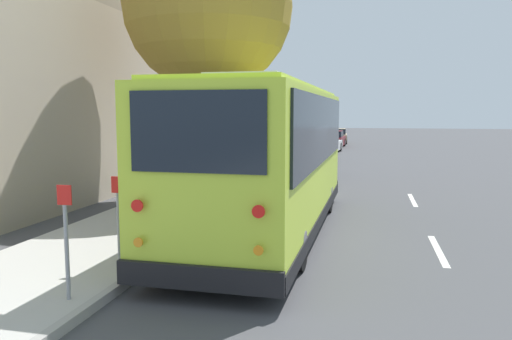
{
  "coord_description": "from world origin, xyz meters",
  "views": [
    {
      "loc": [
        -10.72,
        -1.73,
        2.8
      ],
      "look_at": [
        1.89,
        1.09,
        1.3
      ],
      "focal_mm": 35.0,
      "sensor_mm": 36.0,
      "label": 1
    }
  ],
  "objects": [
    {
      "name": "sign_post_near",
      "position": [
        -4.62,
        2.37,
        1.0
      ],
      "size": [
        0.06,
        0.22,
        1.64
      ],
      "color": "gray",
      "rests_on": "sidewalk_slab"
    },
    {
      "name": "shuttle_bus",
      "position": [
        0.47,
        0.49,
        1.89
      ],
      "size": [
        9.51,
        2.73,
        3.52
      ],
      "rotation": [
        0.0,
        0.0,
        -0.02
      ],
      "color": "#BCDB38",
      "rests_on": "ground"
    },
    {
      "name": "parked_sedan_gray",
      "position": [
        11.34,
        0.77,
        0.61
      ],
      "size": [
        4.14,
        1.72,
        1.32
      ],
      "rotation": [
        0.0,
        0.0,
        -0.0
      ],
      "color": "slate",
      "rests_on": "ground"
    },
    {
      "name": "sign_post_far",
      "position": [
        -3.11,
        2.37,
        0.96
      ],
      "size": [
        0.06,
        0.22,
        1.57
      ],
      "color": "gray",
      "rests_on": "sidewalk_slab"
    },
    {
      "name": "lane_stripe_ahead",
      "position": [
        5.75,
        -3.2,
        0.0
      ],
      "size": [
        2.4,
        0.14,
        0.01
      ],
      "primitive_type": "cube",
      "color": "silver",
      "rests_on": "ground"
    },
    {
      "name": "ground_plane",
      "position": [
        0.0,
        0.0,
        0.0
      ],
      "size": [
        160.0,
        160.0,
        0.0
      ],
      "primitive_type": "plane",
      "color": "#474749"
    },
    {
      "name": "fire_hydrant",
      "position": [
        7.4,
        2.34,
        0.55
      ],
      "size": [
        0.22,
        0.22,
        0.81
      ],
      "color": "red",
      "rests_on": "sidewalk_slab"
    },
    {
      "name": "lane_stripe_mid",
      "position": [
        -0.25,
        -3.2,
        0.0
      ],
      "size": [
        2.4,
        0.14,
        0.01
      ],
      "primitive_type": "cube",
      "color": "silver",
      "rests_on": "ground"
    },
    {
      "name": "parked_sedan_silver",
      "position": [
        17.68,
        0.92,
        0.6
      ],
      "size": [
        4.27,
        1.94,
        1.29
      ],
      "rotation": [
        0.0,
        0.0,
        0.05
      ],
      "color": "#A8AAAF",
      "rests_on": "ground"
    },
    {
      "name": "parked_sedan_white",
      "position": [
        24.23,
        1.03,
        0.6
      ],
      "size": [
        4.37,
        1.99,
        1.29
      ],
      "rotation": [
        0.0,
        0.0,
        -0.07
      ],
      "color": "silver",
      "rests_on": "ground"
    },
    {
      "name": "parked_sedan_tan",
      "position": [
        35.07,
        0.94,
        0.62
      ],
      "size": [
        4.32,
        1.91,
        1.33
      ],
      "rotation": [
        0.0,
        0.0,
        0.05
      ],
      "color": "tan",
      "rests_on": "ground"
    },
    {
      "name": "curb_strip",
      "position": [
        0.0,
        2.01,
        0.07
      ],
      "size": [
        80.0,
        0.14,
        0.15
      ],
      "primitive_type": "cube",
      "color": "#9D9A94",
      "rests_on": "ground"
    },
    {
      "name": "sidewalk_slab",
      "position": [
        0.0,
        3.6,
        0.07
      ],
      "size": [
        80.0,
        3.04,
        0.15
      ],
      "primitive_type": "cube",
      "color": "#B2AFA8",
      "rests_on": "ground"
    },
    {
      "name": "parked_sedan_maroon",
      "position": [
        29.71,
        0.94,
        0.62
      ],
      "size": [
        4.3,
        1.86,
        1.32
      ],
      "rotation": [
        0.0,
        0.0,
        -0.04
      ],
      "color": "maroon",
      "rests_on": "ground"
    }
  ]
}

